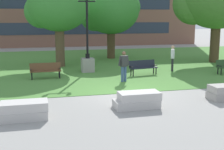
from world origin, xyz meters
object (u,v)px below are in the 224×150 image
concrete_block_left (138,100)px  park_bench_near_left (45,70)px  person_bystander_far_lawn (124,65)px  concrete_block_center (23,111)px  lamp_post_center (88,56)px  park_bench_near_right (143,66)px  person_bystander_near_lawn (173,57)px

concrete_block_left → park_bench_near_left: bearing=115.8°
park_bench_near_left → person_bystander_far_lawn: bearing=-25.8°
concrete_block_center → lamp_post_center: lamp_post_center is taller
concrete_block_left → park_bench_near_right: park_bench_near_right is taller
concrete_block_center → concrete_block_left: same height
park_bench_near_right → concrete_block_center: bearing=-134.6°
park_bench_near_right → person_bystander_far_lawn: size_ratio=1.09×
concrete_block_center → person_bystander_near_lawn: (9.40, 7.93, 0.68)m
concrete_block_left → lamp_post_center: 8.65m
lamp_post_center → person_bystander_near_lawn: size_ratio=2.96×
park_bench_near_right → person_bystander_near_lawn: (2.36, 0.79, 0.44)m
concrete_block_left → park_bench_near_left: size_ratio=1.02×
concrete_block_center → lamp_post_center: (3.83, 8.99, 0.74)m
park_bench_near_left → person_bystander_near_lawn: person_bystander_near_lawn is taller
lamp_post_center → person_bystander_far_lawn: (1.44, -3.63, -0.06)m
park_bench_near_right → lamp_post_center: lamp_post_center is taller
concrete_block_left → person_bystander_far_lawn: 5.08m
concrete_block_left → park_bench_near_left: park_bench_near_left is taller
concrete_block_center → park_bench_near_left: bearing=82.0°
person_bystander_near_lawn → park_bench_near_right: bearing=-161.5°
person_bystander_far_lawn → concrete_block_center: bearing=-134.6°
park_bench_near_right → person_bystander_near_lawn: size_ratio=1.09×
park_bench_near_left → park_bench_near_right: 5.99m
lamp_post_center → person_bystander_far_lawn: lamp_post_center is taller
person_bystander_near_lawn → concrete_block_left: bearing=-123.4°
person_bystander_far_lawn → person_bystander_near_lawn: bearing=31.9°
park_bench_near_left → person_bystander_far_lawn: person_bystander_far_lawn is taller
concrete_block_center → person_bystander_near_lawn: bearing=40.2°
lamp_post_center → person_bystander_far_lawn: size_ratio=2.96×
park_bench_near_left → person_bystander_near_lawn: size_ratio=1.06×
concrete_block_center → person_bystander_far_lawn: bearing=45.4°
concrete_block_left → park_bench_near_left: (-3.39, 7.01, 0.23)m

